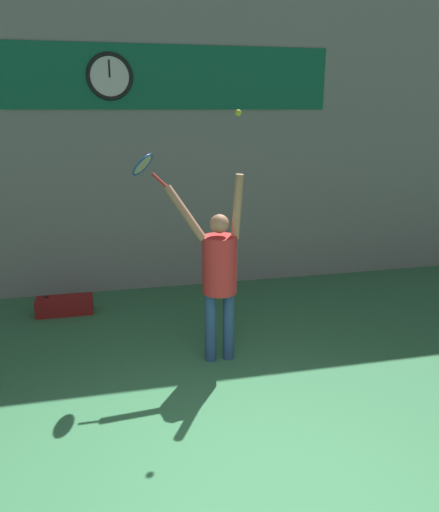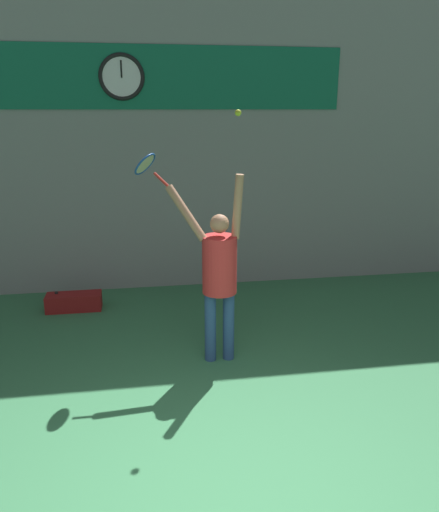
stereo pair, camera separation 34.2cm
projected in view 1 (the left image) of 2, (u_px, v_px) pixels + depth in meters
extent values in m
cube|color=gray|center=(160.00, 130.00, 7.51)|extent=(18.00, 0.10, 5.00)
cube|color=#146B4C|center=(159.00, 77.00, 7.25)|extent=(5.17, 0.02, 0.90)
cylinder|color=white|center=(110.00, 76.00, 7.08)|extent=(0.60, 0.02, 0.60)
torus|color=black|center=(110.00, 76.00, 7.08)|extent=(0.66, 0.06, 0.66)
cube|color=black|center=(109.00, 69.00, 7.04)|extent=(0.02, 0.01, 0.24)
cylinder|color=#2D4C7F|center=(210.00, 327.00, 5.68)|extent=(0.13, 0.13, 0.83)
cylinder|color=#2D4C7F|center=(228.00, 325.00, 5.73)|extent=(0.13, 0.13, 0.83)
cylinder|color=red|center=(220.00, 265.00, 5.50)|extent=(0.38, 0.38, 0.65)
sphere|color=tan|center=(220.00, 224.00, 5.36)|extent=(0.21, 0.21, 0.21)
cylinder|color=tan|center=(237.00, 207.00, 5.34)|extent=(0.16, 0.16, 0.70)
cylinder|color=tan|center=(185.00, 213.00, 5.39)|extent=(0.46, 0.40, 0.60)
cylinder|color=red|center=(160.00, 180.00, 5.42)|extent=(0.18, 0.13, 0.17)
torus|color=#1E51A5|center=(143.00, 165.00, 5.43)|extent=(0.34, 0.38, 0.25)
cylinder|color=beige|center=(143.00, 165.00, 5.43)|extent=(0.28, 0.32, 0.21)
sphere|color=#CCDB2D|center=(238.00, 113.00, 5.02)|extent=(0.07, 0.07, 0.07)
cylinder|color=#D84C19|center=(47.00, 306.00, 7.08)|extent=(0.09, 0.09, 0.22)
cylinder|color=black|center=(46.00, 297.00, 7.04)|extent=(0.05, 0.05, 0.04)
cube|color=maroon|center=(65.00, 306.00, 7.07)|extent=(0.78, 0.30, 0.24)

